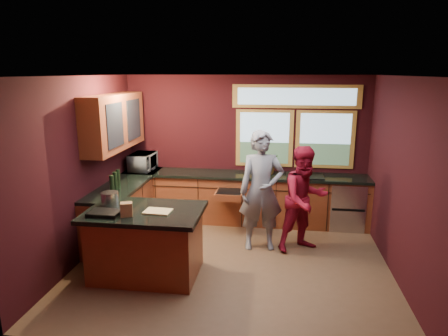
% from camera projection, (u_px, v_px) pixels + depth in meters
% --- Properties ---
extents(floor, '(4.50, 4.50, 0.00)m').
position_uv_depth(floor, '(233.00, 263.00, 5.91)').
color(floor, brown).
rests_on(floor, ground).
extents(room_shell, '(4.52, 4.02, 2.71)m').
position_uv_depth(room_shell, '(196.00, 138.00, 5.88)').
color(room_shell, black).
rests_on(room_shell, ground).
extents(back_counter, '(4.50, 0.64, 0.93)m').
position_uv_depth(back_counter, '(254.00, 198.00, 7.40)').
color(back_counter, brown).
rests_on(back_counter, floor).
extents(left_counter, '(0.64, 2.30, 0.93)m').
position_uv_depth(left_counter, '(126.00, 208.00, 6.88)').
color(left_counter, brown).
rests_on(left_counter, floor).
extents(island, '(1.55, 1.05, 0.95)m').
position_uv_depth(island, '(146.00, 242.00, 5.46)').
color(island, brown).
rests_on(island, floor).
extents(person_grey, '(0.76, 0.56, 1.90)m').
position_uv_depth(person_grey, '(261.00, 191.00, 6.20)').
color(person_grey, slate).
rests_on(person_grey, floor).
extents(person_red, '(1.02, 0.95, 1.66)m').
position_uv_depth(person_red, '(305.00, 199.00, 6.17)').
color(person_red, maroon).
rests_on(person_red, floor).
extents(microwave, '(0.41, 0.60, 0.33)m').
position_uv_depth(microwave, '(143.00, 162.00, 7.55)').
color(microwave, '#999999').
rests_on(microwave, left_counter).
extents(potted_plant, '(0.34, 0.29, 0.38)m').
position_uv_depth(potted_plant, '(270.00, 164.00, 7.26)').
color(potted_plant, '#999999').
rests_on(potted_plant, back_counter).
extents(paper_towel, '(0.12, 0.12, 0.28)m').
position_uv_depth(paper_towel, '(308.00, 168.00, 7.13)').
color(paper_towel, silver).
rests_on(paper_towel, back_counter).
extents(cutting_board, '(0.36, 0.27, 0.02)m').
position_uv_depth(cutting_board, '(158.00, 211.00, 5.28)').
color(cutting_board, tan).
rests_on(cutting_board, island).
extents(stock_pot, '(0.24, 0.24, 0.18)m').
position_uv_depth(stock_pot, '(110.00, 198.00, 5.55)').
color(stock_pot, '#BABABF').
rests_on(stock_pot, island).
extents(paper_bag, '(0.18, 0.16, 0.18)m').
position_uv_depth(paper_bag, '(127.00, 209.00, 5.11)').
color(paper_bag, brown).
rests_on(paper_bag, island).
extents(black_tray, '(0.40, 0.28, 0.05)m').
position_uv_depth(black_tray, '(105.00, 213.00, 5.17)').
color(black_tray, black).
rests_on(black_tray, island).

